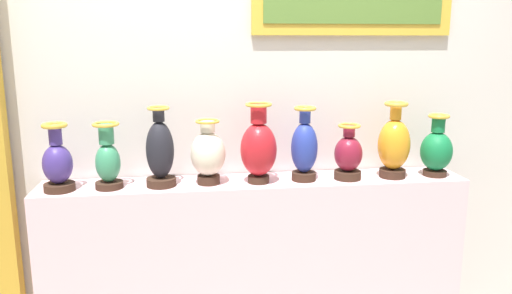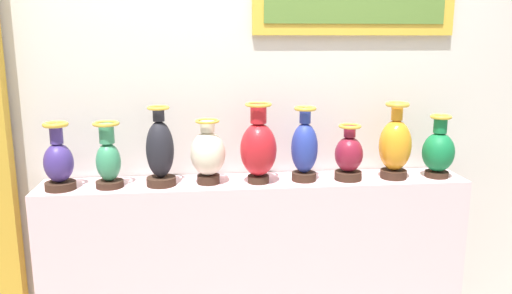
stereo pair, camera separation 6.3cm
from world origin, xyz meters
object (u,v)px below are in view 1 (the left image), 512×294
vase_indigo (58,163)px  vase_jade (108,160)px  vase_ivory (208,154)px  vase_onyx (160,152)px  vase_cobalt (304,148)px  vase_amber (394,145)px  vase_emerald (436,150)px  vase_burgundy (348,155)px  vase_crimson (259,148)px

vase_indigo → vase_jade: bearing=2.9°
vase_indigo → vase_ivory: vase_indigo is taller
vase_indigo → vase_onyx: (0.49, 0.02, 0.04)m
vase_ivory → vase_cobalt: 0.50m
vase_indigo → vase_cobalt: bearing=1.1°
vase_amber → vase_emerald: bearing=-1.0°
vase_jade → vase_cobalt: vase_cobalt is taller
vase_indigo → vase_cobalt: size_ratio=0.86×
vase_jade → vase_cobalt: (1.00, 0.01, 0.03)m
vase_cobalt → vase_emerald: 0.73m
vase_ivory → vase_amber: bearing=-0.6°
vase_amber → vase_emerald: size_ratio=1.21×
vase_amber → vase_indigo: bearing=-179.5°
vase_ivory → vase_emerald: 1.24m
vase_jade → vase_cobalt: bearing=0.7°
vase_ivory → vase_burgundy: vase_ivory is taller
vase_indigo → vase_burgundy: (1.47, 0.01, -0.01)m
vase_crimson → vase_cobalt: bearing=3.0°
vase_cobalt → vase_burgundy: vase_cobalt is taller
vase_jade → vase_amber: vase_amber is taller
vase_onyx → vase_amber: 1.23m
vase_jade → vase_crimson: size_ratio=0.80×
vase_amber → vase_crimson: bearing=-179.6°
vase_ivory → vase_crimson: bearing=-3.4°
vase_jade → vase_onyx: (0.26, 0.01, 0.03)m
vase_indigo → vase_onyx: 0.50m
vase_burgundy → vase_cobalt: bearing=177.7°
vase_indigo → vase_cobalt: 1.24m
vase_amber → vase_ivory: bearing=179.4°
vase_burgundy → vase_emerald: 0.50m
vase_cobalt → vase_amber: 0.49m
vase_emerald → vase_indigo: bearing=-179.7°
vase_indigo → vase_crimson: size_ratio=0.81×
vase_ivory → vase_indigo: bearing=-178.0°
vase_onyx → vase_indigo: bearing=-178.0°
vase_ivory → vase_burgundy: bearing=-0.9°
vase_onyx → vase_crimson: 0.50m
vase_crimson → vase_burgundy: vase_crimson is taller
vase_crimson → vase_jade: bearing=179.9°
vase_onyx → vase_emerald: bearing=-0.2°
vase_burgundy → vase_crimson: bearing=-179.6°
vase_jade → vase_ivory: 0.50m
vase_indigo → vase_crimson: bearing=0.6°
vase_jade → vase_burgundy: bearing=0.1°
vase_ivory → vase_burgundy: 0.74m
vase_indigo → vase_burgundy: size_ratio=1.14×
vase_jade → vase_ivory: same height
vase_indigo → vase_amber: 1.73m
vase_jade → vase_emerald: (1.73, -0.00, -0.00)m
vase_amber → vase_cobalt: bearing=179.1°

